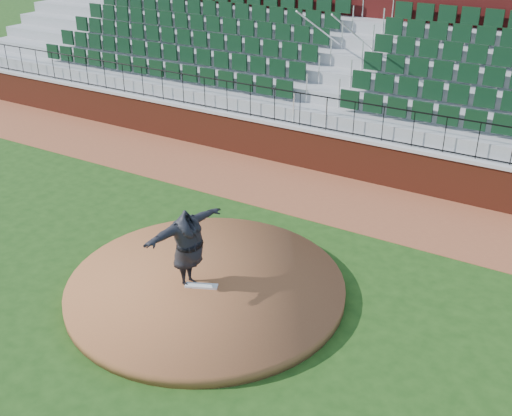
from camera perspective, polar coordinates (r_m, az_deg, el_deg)
The scene contains 10 objects.
ground at distance 13.38m, azimuth -3.32°, elevation -7.47°, with size 90.00×90.00×0.00m, color #1C4012.
warning_track at distance 17.50m, azimuth 6.56°, elevation 1.14°, with size 34.00×3.20×0.01m, color brown.
field_wall at distance 18.62m, azimuth 8.74°, elevation 4.61°, with size 34.00×0.35×1.20m, color maroon.
wall_cap at distance 18.39m, azimuth 8.88°, elevation 6.49°, with size 34.00×0.45×0.10m, color #B7B7B7.
wall_railing at distance 18.21m, azimuth 9.00°, elevation 8.11°, with size 34.00×0.05×1.00m, color black, non-canonical shape.
seating_stands at distance 20.53m, azimuth 12.10°, elevation 11.43°, with size 34.00×5.10×4.60m, color gray, non-canonical shape.
concourse_wall at distance 23.02m, azimuth 14.66°, elevation 13.95°, with size 34.00×0.50×5.50m, color maroon.
pitchers_mound at distance 13.25m, azimuth -4.62°, elevation -7.25°, with size 5.86×5.86×0.25m, color brown.
pitching_rubber at distance 13.03m, azimuth -5.04°, elevation -7.14°, with size 0.68×0.17×0.05m, color silver.
pitcher at distance 12.69m, azimuth -6.26°, elevation -3.72°, with size 2.13×0.58×1.73m, color black.
Camera 1 is at (6.33, -9.09, 7.51)m, focal length 43.49 mm.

